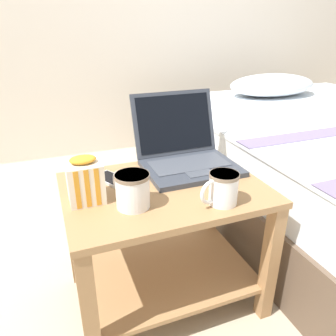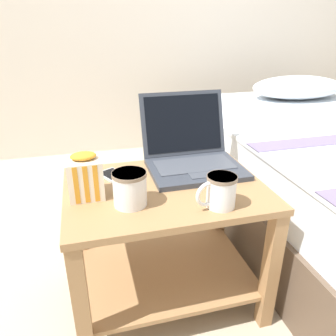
{
  "view_description": "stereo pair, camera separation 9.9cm",
  "coord_description": "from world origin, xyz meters",
  "px_view_note": "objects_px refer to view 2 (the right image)",
  "views": [
    {
      "loc": [
        -0.33,
        -0.88,
        0.95
      ],
      "look_at": [
        0.0,
        -0.04,
        0.54
      ],
      "focal_mm": 35.0,
      "sensor_mm": 36.0,
      "label": 1
    },
    {
      "loc": [
        -0.23,
        -0.91,
        0.95
      ],
      "look_at": [
        0.0,
        -0.04,
        0.54
      ],
      "focal_mm": 35.0,
      "sensor_mm": 36.0,
      "label": 2
    }
  ],
  "objects_px": {
    "cell_phone": "(116,177)",
    "snack_bag": "(86,176)",
    "laptop": "(192,153)",
    "mug_front_left": "(129,187)",
    "mug_front_right": "(220,190)"
  },
  "relations": [
    {
      "from": "mug_front_right",
      "to": "mug_front_left",
      "type": "bearing_deg",
      "value": 162.34
    },
    {
      "from": "cell_phone",
      "to": "snack_bag",
      "type": "bearing_deg",
      "value": -135.55
    },
    {
      "from": "mug_front_left",
      "to": "snack_bag",
      "type": "xyz_separation_m",
      "value": [
        -0.12,
        0.08,
        0.01
      ]
    },
    {
      "from": "laptop",
      "to": "snack_bag",
      "type": "relative_size",
      "value": 2.3
    },
    {
      "from": "mug_front_right",
      "to": "snack_bag",
      "type": "distance_m",
      "value": 0.4
    },
    {
      "from": "snack_bag",
      "to": "cell_phone",
      "type": "distance_m",
      "value": 0.15
    },
    {
      "from": "mug_front_left",
      "to": "snack_bag",
      "type": "bearing_deg",
      "value": 144.85
    },
    {
      "from": "mug_front_left",
      "to": "mug_front_right",
      "type": "xyz_separation_m",
      "value": [
        0.25,
        -0.08,
        -0.0
      ]
    },
    {
      "from": "mug_front_left",
      "to": "mug_front_right",
      "type": "relative_size",
      "value": 1.09
    },
    {
      "from": "laptop",
      "to": "mug_front_left",
      "type": "relative_size",
      "value": 2.35
    },
    {
      "from": "laptop",
      "to": "snack_bag",
      "type": "distance_m",
      "value": 0.4
    },
    {
      "from": "laptop",
      "to": "mug_front_left",
      "type": "xyz_separation_m",
      "value": [
        -0.26,
        -0.22,
        0.01
      ]
    },
    {
      "from": "laptop",
      "to": "mug_front_right",
      "type": "xyz_separation_m",
      "value": [
        -0.01,
        -0.3,
        0.0
      ]
    },
    {
      "from": "cell_phone",
      "to": "laptop",
      "type": "bearing_deg",
      "value": 7.46
    },
    {
      "from": "mug_front_right",
      "to": "laptop",
      "type": "bearing_deg",
      "value": 87.26
    }
  ]
}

